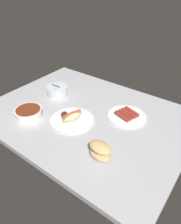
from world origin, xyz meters
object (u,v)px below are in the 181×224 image
bread_stack (100,150)px  plate_sausages (127,115)px  bowl_coleslaw (57,90)px  bowl_chili (29,112)px  plate_hotdog_assembled (72,118)px

bread_stack → plate_sausages: bearing=98.5°
plate_sausages → bowl_coleslaw: bearing=-174.4°
plate_sausages → bowl_chili: size_ratio=1.43×
plate_sausages → bread_stack: bearing=-81.5°
plate_hotdog_assembled → bowl_chili: bearing=-152.8°
plate_hotdog_assembled → plate_sausages: plate_hotdog_assembled is taller
bowl_chili → bread_stack: (52.22, -1.08, 0.91)cm
bowl_coleslaw → bread_stack: bowl_coleslaw is taller
plate_sausages → bread_stack: (5.31, -35.44, 2.56)cm
plate_sausages → bread_stack: size_ratio=1.80×
bowl_coleslaw → bread_stack: size_ratio=1.27×
plate_hotdog_assembled → plate_sausages: 32.59cm
plate_hotdog_assembled → bowl_coleslaw: bowl_coleslaw is taller
plate_hotdog_assembled → plate_sausages: (23.66, 22.40, -0.61)cm
plate_hotdog_assembled → bowl_coleslaw: bearing=148.4°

